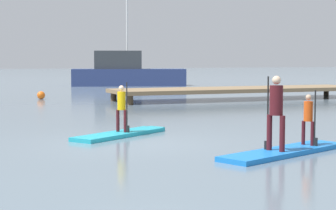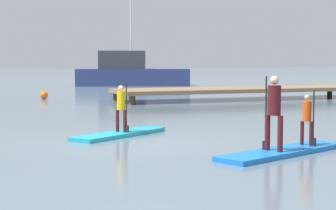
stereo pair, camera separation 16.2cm
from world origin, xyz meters
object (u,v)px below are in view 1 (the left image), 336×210
fishing_boat_green_midground (126,73)px  mooring_buoy_far (41,95)px  paddler_adult (276,108)px  paddler_child_front (309,117)px  paddler_child_solo (122,106)px  paddleboard_near (122,134)px  paddleboard_far (285,152)px

fishing_boat_green_midground → mooring_buoy_far: bearing=-123.2°
paddler_adult → paddler_child_front: (1.09, 0.42, -0.25)m
paddler_child_solo → fishing_boat_green_midground: (8.91, 27.89, 0.22)m
paddleboard_near → paddler_child_solo: 0.72m
fishing_boat_green_midground → mooring_buoy_far: fishing_boat_green_midground is taller
fishing_boat_green_midground → paddler_child_solo: bearing=-107.7°
paddler_adult → paddleboard_near: bearing=115.5°
paddleboard_far → paddler_child_solo: bearing=119.5°
paddler_child_solo → mooring_buoy_far: paddler_child_solo is taller
paddler_child_front → mooring_buoy_far: size_ratio=3.02×
paddler_child_front → fishing_boat_green_midground: size_ratio=0.14×
paddleboard_near → paddler_child_solo: size_ratio=2.31×
fishing_boat_green_midground → mooring_buoy_far: (-8.49, -12.97, -0.79)m
mooring_buoy_far → paddleboard_near: bearing=-91.7°
paddler_child_solo → paddler_adult: 4.58m
paddleboard_far → paddler_child_front: bearing=21.3°
paddleboard_near → paddler_child_front: paddler_child_front is taller
paddler_adult → mooring_buoy_far: (-1.54, 19.05, -0.77)m
paddler_child_front → fishing_boat_green_midground: fishing_boat_green_midground is taller
paddler_child_front → mooring_buoy_far: 18.82m
paddleboard_near → mooring_buoy_far: size_ratio=7.43×
paddler_child_solo → fishing_boat_green_midground: 29.28m
paddler_child_front → paddler_child_solo: bearing=129.5°
paddleboard_near → paddleboard_far: same height
mooring_buoy_far → paddler_adult: bearing=-85.4°
paddler_child_solo → paddler_adult: bearing=-64.5°
paddleboard_near → paddler_child_solo: bearing=-56.8°
paddleboard_near → paddleboard_far: 4.62m
paddleboard_far → paddler_child_front: paddler_child_front is taller
fishing_boat_green_midground → mooring_buoy_far: size_ratio=22.22×
paddleboard_near → paddleboard_far: (2.28, -4.02, 0.00)m
paddler_adult → fishing_boat_green_midground: (6.95, 32.02, 0.02)m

